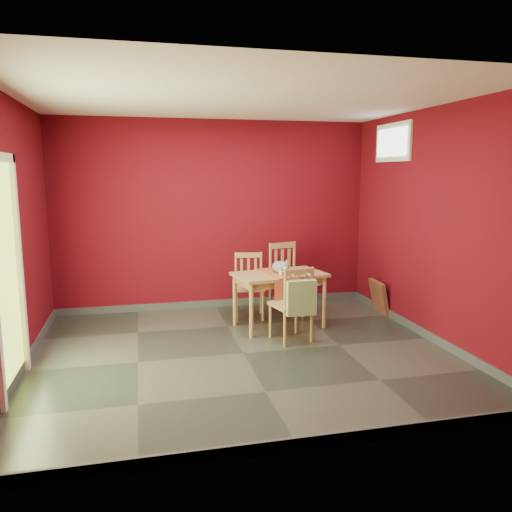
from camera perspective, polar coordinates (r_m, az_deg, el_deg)
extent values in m
plane|color=#2D342D|center=(5.57, -1.47, -11.05)|extent=(4.50, 4.50, 0.00)
plane|color=#590913|center=(7.21, -4.77, 4.65)|extent=(4.50, 0.00, 4.50)
plane|color=#590913|center=(3.34, 5.45, -0.98)|extent=(4.50, 0.00, 4.50)
plane|color=#590913|center=(5.28, -26.20, 1.94)|extent=(0.00, 4.00, 4.00)
plane|color=#590913|center=(6.12, 19.61, 3.27)|extent=(0.00, 4.00, 4.00)
plane|color=white|center=(5.27, -1.60, 17.62)|extent=(4.50, 4.50, 0.00)
cube|color=#3F4244|center=(7.42, -4.62, -5.41)|extent=(4.50, 0.02, 0.10)
cube|color=#3F4244|center=(3.81, 5.06, -20.56)|extent=(4.50, 0.02, 0.10)
cube|color=#3F4244|center=(5.58, -25.08, -11.40)|extent=(0.03, 4.00, 0.10)
cube|color=#3F4244|center=(6.37, 18.87, -8.43)|extent=(0.03, 4.00, 0.10)
cube|color=#B7D838|center=(4.94, -26.80, -2.38)|extent=(0.02, 0.85, 2.05)
cube|color=white|center=(5.38, -25.46, -0.96)|extent=(0.06, 0.08, 2.13)
cube|color=white|center=(6.95, 15.41, 12.42)|extent=(0.03, 0.90, 0.50)
cube|color=white|center=(6.94, 15.25, 12.43)|extent=(0.02, 0.76, 0.36)
cube|color=silver|center=(7.76, 7.13, -2.90)|extent=(0.08, 0.02, 0.12)
cube|color=#A67E4D|center=(6.33, 2.70, -2.13)|extent=(1.22, 0.85, 0.04)
cube|color=#A67E4D|center=(6.34, 2.69, -2.71)|extent=(1.09, 0.72, 0.09)
cylinder|color=#A67E4D|center=(5.96, -0.53, -6.31)|extent=(0.05, 0.05, 0.66)
cylinder|color=#A67E4D|center=(6.45, -2.44, -5.10)|extent=(0.05, 0.05, 0.66)
cylinder|color=#A67E4D|center=(6.41, 7.81, -5.26)|extent=(0.05, 0.05, 0.66)
cylinder|color=#A67E4D|center=(6.87, 5.45, -4.23)|extent=(0.05, 0.05, 0.66)
cube|color=#AD512C|center=(6.32, 2.70, -1.92)|extent=(0.45, 0.73, 0.01)
cube|color=#AD512C|center=(6.04, 3.58, -4.18)|extent=(0.33, 0.07, 0.34)
cube|color=#A67E4D|center=(6.79, -0.78, -3.60)|extent=(0.47, 0.47, 0.04)
cylinder|color=#A67E4D|center=(6.67, -2.21, -5.79)|extent=(0.03, 0.03, 0.40)
cylinder|color=#A67E4D|center=(7.01, -2.29, -5.04)|extent=(0.03, 0.03, 0.40)
cylinder|color=#A67E4D|center=(6.69, 0.80, -5.74)|extent=(0.03, 0.03, 0.40)
cylinder|color=#A67E4D|center=(7.02, 0.57, -4.99)|extent=(0.03, 0.03, 0.40)
cylinder|color=#A67E4D|center=(6.90, -2.31, -1.37)|extent=(0.03, 0.03, 0.44)
cylinder|color=#A67E4D|center=(6.92, 0.58, -1.34)|extent=(0.03, 0.03, 0.44)
cube|color=#A67E4D|center=(6.88, -0.87, 0.11)|extent=(0.37, 0.09, 0.07)
cube|color=#A67E4D|center=(6.91, -1.67, -1.68)|extent=(0.04, 0.02, 0.34)
cube|color=#A67E4D|center=(6.92, -0.86, -1.67)|extent=(0.04, 0.02, 0.34)
cube|color=#A67E4D|center=(6.92, -0.06, -1.66)|extent=(0.04, 0.02, 0.34)
cube|color=#A67E4D|center=(6.96, 3.86, -2.84)|extent=(0.57, 0.57, 0.04)
cylinder|color=#A67E4D|center=(6.75, 3.31, -5.37)|extent=(0.04, 0.04, 0.45)
cylinder|color=#A67E4D|center=(7.08, 1.63, -4.66)|extent=(0.04, 0.04, 0.45)
cylinder|color=#A67E4D|center=(6.96, 6.09, -4.95)|extent=(0.04, 0.04, 0.45)
cylinder|color=#A67E4D|center=(7.28, 4.33, -4.28)|extent=(0.04, 0.04, 0.45)
cylinder|color=#A67E4D|center=(6.97, 1.65, -0.54)|extent=(0.04, 0.04, 0.49)
cylinder|color=#A67E4D|center=(7.17, 4.38, -0.28)|extent=(0.04, 0.04, 0.49)
cube|color=#A67E4D|center=(7.04, 3.05, 1.22)|extent=(0.41, 0.15, 0.08)
cube|color=#A67E4D|center=(7.02, 2.27, -0.83)|extent=(0.04, 0.03, 0.38)
cube|color=#A67E4D|center=(7.08, 3.03, -0.76)|extent=(0.04, 0.03, 0.38)
cube|color=#A67E4D|center=(7.14, 3.78, -0.68)|extent=(0.04, 0.03, 0.38)
cube|color=#A67E4D|center=(5.89, 4.02, -5.58)|extent=(0.50, 0.50, 0.04)
cylinder|color=#A67E4D|center=(6.18, 4.62, -7.00)|extent=(0.04, 0.04, 0.41)
cylinder|color=#A67E4D|center=(5.89, 6.38, -7.87)|extent=(0.04, 0.04, 0.41)
cylinder|color=#A67E4D|center=(6.02, 1.66, -7.44)|extent=(0.04, 0.04, 0.41)
cylinder|color=#A67E4D|center=(5.72, 3.32, -8.37)|extent=(0.04, 0.04, 0.41)
cylinder|color=#A67E4D|center=(5.77, 6.47, -3.45)|extent=(0.04, 0.04, 0.45)
cylinder|color=#A67E4D|center=(5.59, 3.37, -3.82)|extent=(0.04, 0.04, 0.45)
cube|color=#A67E4D|center=(5.64, 4.97, -1.82)|extent=(0.37, 0.12, 0.07)
cube|color=#A67E4D|center=(5.74, 5.79, -3.92)|extent=(0.04, 0.03, 0.35)
cube|color=#A67E4D|center=(5.69, 4.94, -4.02)|extent=(0.04, 0.03, 0.35)
cube|color=#A67E4D|center=(5.64, 4.07, -4.13)|extent=(0.04, 0.03, 0.35)
cube|color=#7C9C64|center=(5.63, 5.18, -4.77)|extent=(0.34, 0.11, 0.40)
cylinder|color=#7C9C64|center=(5.60, 4.11, -2.11)|extent=(0.02, 0.17, 0.02)
cylinder|color=#7C9C64|center=(5.66, 5.94, -2.02)|extent=(0.02, 0.17, 0.02)
cube|color=brown|center=(7.25, 13.87, -4.57)|extent=(0.18, 0.47, 0.46)
cube|color=black|center=(7.24, 13.84, -4.57)|extent=(0.12, 0.33, 0.32)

